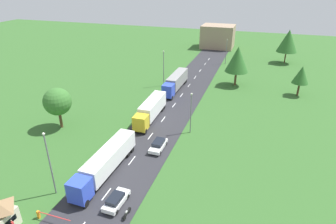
% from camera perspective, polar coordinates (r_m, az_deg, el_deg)
% --- Properties ---
extents(road, '(10.00, 140.00, 0.06)m').
position_cam_1_polar(road, '(51.18, -3.68, -5.06)').
color(road, '#2B2B30').
rests_on(road, ground).
extents(lane_marking_centre, '(0.16, 120.81, 0.01)m').
position_cam_1_polar(lane_marking_centre, '(48.35, -5.26, -7.07)').
color(lane_marking_centre, white).
rests_on(lane_marking_centre, road).
extents(truck_lead, '(2.74, 14.63, 3.42)m').
position_cam_1_polar(truck_lead, '(42.33, -12.35, -9.64)').
color(truck_lead, blue).
rests_on(truck_lead, road).
extents(truck_second, '(2.80, 12.82, 3.72)m').
position_cam_1_polar(truck_second, '(56.61, -3.45, 0.57)').
color(truck_second, yellow).
rests_on(truck_second, road).
extents(truck_third, '(2.54, 14.19, 3.79)m').
position_cam_1_polar(truck_third, '(71.56, 1.55, 6.11)').
color(truck_third, blue).
rests_on(truck_third, road).
extents(car_lead, '(1.99, 4.27, 1.42)m').
position_cam_1_polar(car_lead, '(37.75, -10.33, -16.93)').
color(car_lead, white).
rests_on(car_lead, road).
extents(car_second, '(1.91, 4.53, 1.45)m').
position_cam_1_polar(car_second, '(47.45, -1.95, -6.58)').
color(car_second, white).
rests_on(car_second, road).
extents(motorcycle_courier, '(0.28, 1.94, 0.91)m').
position_cam_1_polar(motorcycle_courier, '(36.39, -8.18, -19.28)').
color(motorcycle_courier, black).
rests_on(motorcycle_courier, road).
extents(guard_booth, '(3.11, 3.20, 3.85)m').
position_cam_1_polar(guard_booth, '(38.63, -30.55, -17.29)').
color(guard_booth, beige).
rests_on(guard_booth, ground).
extents(barrier_gate, '(4.64, 0.28, 1.05)m').
position_cam_1_polar(barrier_gate, '(38.46, -23.56, -18.35)').
color(barrier_gate, orange).
rests_on(barrier_gate, ground).
extents(person_lead, '(0.38, 0.23, 1.74)m').
position_cam_1_polar(person_lead, '(40.77, -28.86, -16.35)').
color(person_lead, orange).
rests_on(person_lead, ground).
extents(lamppost_lead, '(0.36, 0.36, 9.21)m').
position_cam_1_polar(lamppost_lead, '(39.14, -22.61, -9.07)').
color(lamppost_lead, slate).
rests_on(lamppost_lead, ground).
extents(lamppost_second, '(0.36, 0.36, 7.79)m').
position_cam_1_polar(lamppost_second, '(50.82, 4.60, 0.22)').
color(lamppost_second, slate).
rests_on(lamppost_second, ground).
extents(lamppost_third, '(0.36, 0.36, 9.25)m').
position_cam_1_polar(lamppost_third, '(73.59, -0.88, 9.03)').
color(lamppost_third, slate).
rests_on(lamppost_third, ground).
extents(lamppost_fourth, '(0.36, 0.36, 8.03)m').
position_cam_1_polar(lamppost_fourth, '(95.41, 11.58, 12.00)').
color(lamppost_fourth, slate).
rests_on(lamppost_fourth, ground).
extents(tree_oak, '(6.44, 6.44, 10.79)m').
position_cam_1_polar(tree_oak, '(101.64, 22.86, 12.97)').
color(tree_oak, '#513823').
rests_on(tree_oak, ground).
extents(tree_birch, '(5.10, 5.10, 7.84)m').
position_cam_1_polar(tree_birch, '(55.93, -21.22, 1.93)').
color(tree_birch, '#513823').
rests_on(tree_birch, ground).
extents(tree_pine, '(3.78, 3.78, 7.23)m').
position_cam_1_polar(tree_pine, '(74.15, 25.09, 6.73)').
color(tree_pine, '#513823').
rests_on(tree_pine, ground).
extents(tree_elm, '(5.91, 5.91, 10.21)m').
position_cam_1_polar(tree_elm, '(75.58, 13.71, 10.19)').
color(tree_elm, '#513823').
rests_on(tree_elm, ground).
extents(distant_building, '(12.43, 10.17, 8.69)m').
position_cam_1_polar(distant_building, '(118.36, 9.91, 14.63)').
color(distant_building, '#9E846B').
rests_on(distant_building, ground).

